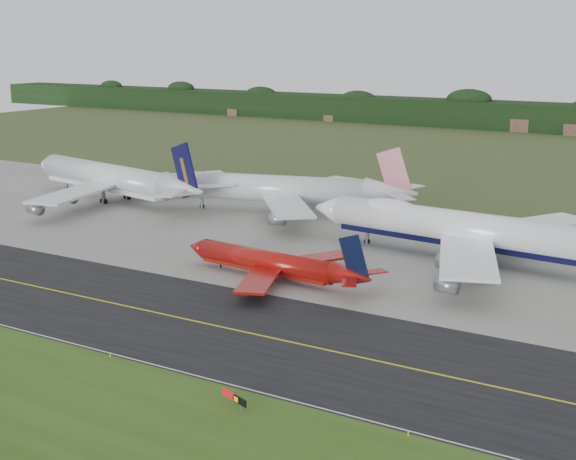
% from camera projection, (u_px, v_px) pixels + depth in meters
% --- Properties ---
extents(ground, '(600.00, 600.00, 0.00)m').
position_uv_depth(ground, '(216.00, 314.00, 119.58)').
color(ground, '#3F4C23').
rests_on(ground, ground).
extents(grass_verge, '(400.00, 30.00, 0.01)m').
position_uv_depth(grass_verge, '(34.00, 404.00, 90.31)').
color(grass_verge, '#314F17').
rests_on(grass_verge, ground).
extents(taxiway, '(400.00, 32.00, 0.02)m').
position_uv_depth(taxiway, '(200.00, 322.00, 116.24)').
color(taxiway, black).
rests_on(taxiway, ground).
extents(apron, '(400.00, 78.00, 0.01)m').
position_uv_depth(apron, '(363.00, 242.00, 162.23)').
color(apron, gray).
rests_on(apron, ground).
extents(taxiway_centreline, '(400.00, 0.40, 0.00)m').
position_uv_depth(taxiway_centreline, '(200.00, 322.00, 116.23)').
color(taxiway_centreline, gold).
rests_on(taxiway_centreline, taxiway).
extents(taxiway_edge_line, '(400.00, 0.25, 0.00)m').
position_uv_depth(taxiway_edge_line, '(128.00, 358.00, 103.27)').
color(taxiway_edge_line, silver).
rests_on(taxiway_edge_line, taxiway).
extents(jet_ba_747, '(69.22, 57.07, 17.39)m').
position_uv_depth(jet_ba_747, '(468.00, 230.00, 146.92)').
color(jet_ba_747, white).
rests_on(jet_ba_747, ground).
extents(jet_red_737, '(38.18, 31.01, 10.30)m').
position_uv_depth(jet_red_737, '(275.00, 264.00, 136.16)').
color(jet_red_737, maroon).
rests_on(jet_red_737, ground).
extents(jet_navy_gold, '(67.03, 57.50, 17.39)m').
position_uv_depth(jet_navy_gold, '(114.00, 179.00, 201.56)').
color(jet_navy_gold, silver).
rests_on(jet_navy_gold, ground).
extents(jet_star_tail, '(62.56, 51.27, 16.70)m').
position_uv_depth(jet_star_tail, '(284.00, 190.00, 187.38)').
color(jet_star_tail, silver).
rests_on(jet_star_tail, ground).
extents(taxiway_sign, '(4.28, 1.67, 1.50)m').
position_uv_depth(taxiway_sign, '(234.00, 398.00, 89.45)').
color(taxiway_sign, slate).
rests_on(taxiway_sign, ground).
extents(edge_marker_center, '(0.16, 0.16, 0.50)m').
position_uv_depth(edge_marker_center, '(110.00, 356.00, 103.38)').
color(edge_marker_center, yellow).
rests_on(edge_marker_center, ground).
extents(edge_marker_right, '(0.16, 0.16, 0.50)m').
position_uv_depth(edge_marker_right, '(408.00, 434.00, 82.92)').
color(edge_marker_right, yellow).
rests_on(edge_marker_right, ground).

